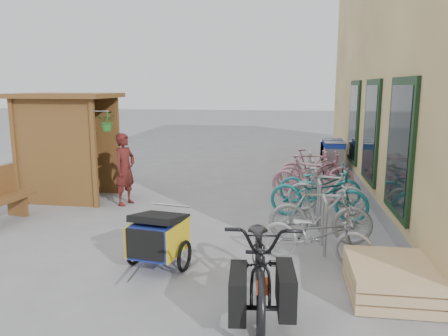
# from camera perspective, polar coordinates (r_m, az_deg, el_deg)

# --- Properties ---
(ground) EXTENTS (80.00, 80.00, 0.00)m
(ground) POSITION_cam_1_polar(r_m,az_deg,el_deg) (7.36, -5.62, -9.74)
(ground) COLOR gray
(kiosk) EXTENTS (2.49, 1.65, 2.40)m
(kiosk) POSITION_cam_1_polar(r_m,az_deg,el_deg) (10.47, -20.17, 4.50)
(kiosk) COLOR brown
(kiosk) RESTS_ON ground
(bike_rack) EXTENTS (0.05, 5.35, 0.86)m
(bike_rack) POSITION_cam_1_polar(r_m,az_deg,el_deg) (9.33, 11.82, -2.20)
(bike_rack) COLOR #A5A8AD
(bike_rack) RESTS_ON ground
(pallet_stack) EXTENTS (1.00, 1.20, 0.40)m
(pallet_stack) POSITION_cam_1_polar(r_m,az_deg,el_deg) (5.93, 20.88, -13.41)
(pallet_stack) COLOR tan
(pallet_stack) RESTS_ON ground
(shopping_carts) EXTENTS (0.59, 1.98, 1.05)m
(shopping_carts) POSITION_cam_1_polar(r_m,az_deg,el_deg) (13.22, 13.87, 1.91)
(shopping_carts) COLOR silver
(shopping_carts) RESTS_ON ground
(child_trailer) EXTENTS (0.91, 1.46, 0.84)m
(child_trailer) POSITION_cam_1_polar(r_m,az_deg,el_deg) (6.34, -8.57, -8.72)
(child_trailer) COLOR navy
(child_trailer) RESTS_ON ground
(cargo_bike) EXTENTS (0.97, 2.29, 1.17)m
(cargo_bike) POSITION_cam_1_polar(r_m,az_deg,el_deg) (5.15, 4.87, -12.02)
(cargo_bike) COLOR black
(cargo_bike) RESTS_ON ground
(person_kiosk) EXTENTS (0.54, 0.66, 1.57)m
(person_kiosk) POSITION_cam_1_polar(r_m,az_deg,el_deg) (9.69, -12.80, -0.16)
(person_kiosk) COLOR maroon
(person_kiosk) RESTS_ON ground
(bike_0) EXTENTS (1.74, 0.99, 0.86)m
(bike_0) POSITION_cam_1_polar(r_m,az_deg,el_deg) (6.55, 11.94, -8.54)
(bike_0) COLOR #98989C
(bike_0) RESTS_ON ground
(bike_1) EXTENTS (1.70, 0.54, 1.01)m
(bike_1) POSITION_cam_1_polar(r_m,az_deg,el_deg) (7.35, 12.47, -5.83)
(bike_1) COLOR #98989C
(bike_1) RESTS_ON ground
(bike_2) EXTENTS (2.01, 1.08, 1.00)m
(bike_2) POSITION_cam_1_polar(r_m,az_deg,el_deg) (8.66, 12.25, -3.32)
(bike_2) COLOR #1E7678
(bike_2) RESTS_ON ground
(bike_3) EXTENTS (1.63, 0.79, 0.95)m
(bike_3) POSITION_cam_1_polar(r_m,az_deg,el_deg) (9.05, 13.16, -2.94)
(bike_3) COLOR #B9BAB5
(bike_3) RESTS_ON ground
(bike_4) EXTENTS (1.82, 0.82, 0.92)m
(bike_4) POSITION_cam_1_polar(r_m,az_deg,el_deg) (9.71, 12.39, -2.05)
(bike_4) COLOR #1E7678
(bike_4) RESTS_ON ground
(bike_5) EXTENTS (1.77, 1.00, 1.03)m
(bike_5) POSITION_cam_1_polar(r_m,az_deg,el_deg) (10.02, 10.87, -1.30)
(bike_5) COLOR #B87789
(bike_5) RESTS_ON ground
(bike_6) EXTENTS (1.90, 0.73, 0.99)m
(bike_6) POSITION_cam_1_polar(r_m,az_deg,el_deg) (10.87, 11.79, -0.50)
(bike_6) COLOR #B87789
(bike_6) RESTS_ON ground
(bike_7) EXTENTS (1.67, 0.63, 0.98)m
(bike_7) POSITION_cam_1_polar(r_m,az_deg,el_deg) (11.40, 11.25, 0.01)
(bike_7) COLOR #B87789
(bike_7) RESTS_ON ground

